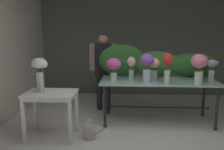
% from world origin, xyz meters
% --- Properties ---
extents(ground_plane, '(8.02, 8.02, 0.00)m').
position_xyz_m(ground_plane, '(0.00, 1.82, 0.00)').
color(ground_plane, silver).
extents(wall_back, '(4.95, 0.12, 2.92)m').
position_xyz_m(wall_back, '(0.00, 3.65, 1.46)').
color(wall_back, slate).
rests_on(wall_back, ground).
extents(wall_left, '(0.12, 3.77, 2.92)m').
position_xyz_m(wall_left, '(-2.47, 1.82, 1.46)').
color(wall_left, beige).
rests_on(wall_left, ground).
extents(display_table_glass, '(2.10, 0.93, 0.80)m').
position_xyz_m(display_table_glass, '(0.38, 1.63, 0.68)').
color(display_table_glass, '#A6D0C5').
rests_on(display_table_glass, ground).
extents(side_table_white, '(0.79, 0.57, 0.74)m').
position_xyz_m(side_table_white, '(-1.38, 0.83, 0.64)').
color(side_table_white, white).
rests_on(side_table_white, ground).
extents(florist, '(0.58, 0.24, 1.61)m').
position_xyz_m(florist, '(-0.69, 2.25, 0.99)').
color(florist, '#232328').
rests_on(florist, ground).
extents(foliage_backdrop, '(2.32, 0.31, 0.63)m').
position_xyz_m(foliage_backdrop, '(0.43, 1.97, 1.06)').
color(foliage_backdrop, '#2D6028').
rests_on(foliage_backdrop, display_table_glass).
extents(vase_fuchsia_tulips, '(0.27, 0.27, 0.42)m').
position_xyz_m(vase_fuchsia_tulips, '(-0.43, 1.48, 1.06)').
color(vase_fuchsia_tulips, silver).
rests_on(vase_fuchsia_tulips, display_table_glass).
extents(vase_coral_roses, '(0.25, 0.25, 0.41)m').
position_xyz_m(vase_coral_roses, '(1.15, 1.77, 1.05)').
color(vase_coral_roses, silver).
rests_on(vase_coral_roses, display_table_glass).
extents(vase_scarlet_dahlias, '(0.17, 0.16, 0.53)m').
position_xyz_m(vase_scarlet_dahlias, '(0.48, 1.33, 1.10)').
color(vase_scarlet_dahlias, silver).
rests_on(vase_scarlet_dahlias, display_table_glass).
extents(vase_violet_stock, '(0.24, 0.24, 0.50)m').
position_xyz_m(vase_violet_stock, '(0.15, 1.37, 1.09)').
color(vase_violet_stock, silver).
rests_on(vase_violet_stock, display_table_glass).
extents(vase_peach_carnations, '(0.21, 0.21, 0.41)m').
position_xyz_m(vase_peach_carnations, '(0.29, 1.60, 1.03)').
color(vase_peach_carnations, silver).
rests_on(vase_peach_carnations, display_table_glass).
extents(vase_lilac_snapdragons, '(0.19, 0.17, 0.40)m').
position_xyz_m(vase_lilac_snapdragons, '(1.30, 1.55, 1.03)').
color(vase_lilac_snapdragons, silver).
rests_on(vase_lilac_snapdragons, display_table_glass).
extents(vase_rosy_anemones, '(0.28, 0.28, 0.52)m').
position_xyz_m(vase_rosy_anemones, '(1.00, 1.28, 1.12)').
color(vase_rosy_anemones, silver).
rests_on(vase_rosy_anemones, display_table_glass).
extents(vase_blush_peonies, '(0.16, 0.15, 0.43)m').
position_xyz_m(vase_blush_peonies, '(-0.12, 1.60, 1.04)').
color(vase_blush_peonies, silver).
rests_on(vase_blush_peonies, display_table_glass).
extents(vase_white_roses_tall, '(0.25, 0.23, 0.54)m').
position_xyz_m(vase_white_roses_tall, '(-1.54, 0.83, 1.08)').
color(vase_white_roses_tall, silver).
rests_on(vase_white_roses_tall, side_table_white).
extents(watering_can, '(0.35, 0.18, 0.34)m').
position_xyz_m(watering_can, '(-0.78, 0.79, 0.13)').
color(watering_can, '#B7B2A8').
rests_on(watering_can, ground).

